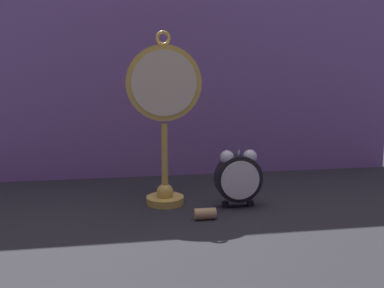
{
  "coord_description": "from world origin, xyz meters",
  "views": [
    {
      "loc": [
        -0.14,
        -0.81,
        0.29
      ],
      "look_at": [
        0.0,
        0.08,
        0.13
      ],
      "focal_mm": 40.0,
      "sensor_mm": 36.0,
      "label": 1
    }
  ],
  "objects": [
    {
      "name": "ground_plane",
      "position": [
        0.0,
        0.0,
        0.0
      ],
      "size": [
        4.0,
        4.0,
        0.0
      ],
      "primitive_type": "plane",
      "color": "#232328"
    },
    {
      "name": "alarm_clock_twin_bell",
      "position": [
        0.09,
        0.03,
        0.07
      ],
      "size": [
        0.1,
        0.03,
        0.12
      ],
      "color": "black",
      "rests_on": "ground_plane"
    },
    {
      "name": "pocket_watch_on_stand",
      "position": [
        -0.06,
        0.08,
        0.2
      ],
      "size": [
        0.16,
        0.08,
        0.36
      ],
      "color": "gold",
      "rests_on": "ground_plane"
    },
    {
      "name": "wine_cork",
      "position": [
        0.01,
        -0.03,
        0.01
      ],
      "size": [
        0.04,
        0.02,
        0.02
      ],
      "primitive_type": "cylinder",
      "rotation": [
        0.0,
        1.57,
        0.0
      ],
      "color": "tan",
      "rests_on": "ground_plane"
    },
    {
      "name": "fabric_backdrop_drape",
      "position": [
        0.0,
        0.33,
        0.36
      ],
      "size": [
        1.22,
        0.01,
        0.71
      ],
      "primitive_type": "cube",
      "color": "#8460A8",
      "rests_on": "ground_plane"
    }
  ]
}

